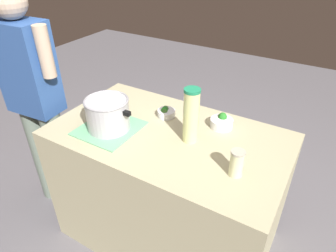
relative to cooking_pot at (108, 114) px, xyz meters
name	(u,v)px	position (x,y,z in m)	size (l,w,h in m)	color
ground_plane	(168,233)	(-0.32, -0.13, -0.97)	(8.00, 8.00, 0.00)	slate
counter_slab	(168,189)	(-0.32, -0.13, -0.54)	(1.35, 0.78, 0.87)	tan
dish_cloth	(110,128)	(0.00, 0.00, -0.10)	(0.32, 0.34, 0.01)	#70B987
cooking_pot	(108,114)	(0.00, 0.00, 0.00)	(0.32, 0.25, 0.18)	#B7B7BC
lemonade_pitcher	(191,116)	(-0.45, -0.14, 0.05)	(0.09, 0.09, 0.31)	beige
mason_jar	(237,163)	(-0.76, 0.00, -0.03)	(0.07, 0.07, 0.14)	beige
broccoli_bowl_front	(166,112)	(-0.21, -0.29, -0.08)	(0.11, 0.11, 0.06)	silver
broccoli_bowl_center	(222,122)	(-0.55, -0.36, -0.07)	(0.13, 0.13, 0.08)	silver
person_cook	(36,101)	(0.62, 0.02, -0.08)	(0.50, 0.23, 1.61)	slate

